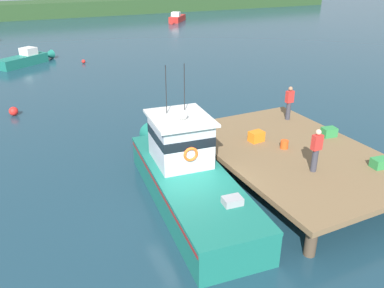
{
  "coord_description": "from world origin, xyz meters",
  "views": [
    {
      "loc": [
        -5.15,
        -11.04,
        8.02
      ],
      "look_at": [
        1.2,
        1.96,
        1.4
      ],
      "focal_mm": 36.78,
      "sensor_mm": 36.0,
      "label": 1
    }
  ],
  "objects_px": {
    "mooring_buoy_outer": "(84,61)",
    "deckhand_further_back": "(316,150)",
    "crate_stack_mid_dock": "(380,163)",
    "crate_stack_near_edge": "(256,136)",
    "crate_single_by_cleat": "(329,132)",
    "bait_bucket": "(284,144)",
    "moored_boat_outer_mooring": "(177,18)",
    "mooring_buoy_channel_marker": "(14,111)",
    "moored_boat_off_the_point": "(26,59)",
    "main_fishing_boat": "(186,173)",
    "deckhand_by_the_boat": "(289,102)"
  },
  "relations": [
    {
      "from": "mooring_buoy_outer",
      "to": "deckhand_further_back",
      "type": "bearing_deg",
      "value": -83.78
    },
    {
      "from": "crate_stack_mid_dock",
      "to": "crate_stack_near_edge",
      "type": "bearing_deg",
      "value": 124.62
    },
    {
      "from": "crate_single_by_cleat",
      "to": "bait_bucket",
      "type": "bearing_deg",
      "value": -177.0
    },
    {
      "from": "crate_single_by_cleat",
      "to": "moored_boat_outer_mooring",
      "type": "height_order",
      "value": "crate_single_by_cleat"
    },
    {
      "from": "crate_stack_near_edge",
      "to": "mooring_buoy_outer",
      "type": "distance_m",
      "value": 23.22
    },
    {
      "from": "crate_single_by_cleat",
      "to": "mooring_buoy_outer",
      "type": "height_order",
      "value": "crate_single_by_cleat"
    },
    {
      "from": "bait_bucket",
      "to": "moored_boat_outer_mooring",
      "type": "relative_size",
      "value": 0.06
    },
    {
      "from": "crate_single_by_cleat",
      "to": "mooring_buoy_channel_marker",
      "type": "distance_m",
      "value": 17.37
    },
    {
      "from": "deckhand_further_back",
      "to": "moored_boat_off_the_point",
      "type": "xyz_separation_m",
      "value": [
        -7.44,
        27.83,
        -1.57
      ]
    },
    {
      "from": "crate_stack_near_edge",
      "to": "mooring_buoy_channel_marker",
      "type": "xyz_separation_m",
      "value": [
        -8.98,
        11.44,
        -1.16
      ]
    },
    {
      "from": "main_fishing_boat",
      "to": "mooring_buoy_outer",
      "type": "distance_m",
      "value": 24.0
    },
    {
      "from": "crate_single_by_cleat",
      "to": "deckhand_by_the_boat",
      "type": "bearing_deg",
      "value": 96.99
    },
    {
      "from": "mooring_buoy_outer",
      "to": "crate_stack_mid_dock",
      "type": "bearing_deg",
      "value": -79.02
    },
    {
      "from": "deckhand_by_the_boat",
      "to": "moored_boat_off_the_point",
      "type": "xyz_separation_m",
      "value": [
        -9.94,
        23.24,
        -1.57
      ]
    },
    {
      "from": "crate_stack_mid_dock",
      "to": "deckhand_further_back",
      "type": "bearing_deg",
      "value": 160.38
    },
    {
      "from": "deckhand_further_back",
      "to": "mooring_buoy_channel_marker",
      "type": "distance_m",
      "value": 17.37
    },
    {
      "from": "deckhand_by_the_boat",
      "to": "deckhand_further_back",
      "type": "height_order",
      "value": "same"
    },
    {
      "from": "crate_stack_near_edge",
      "to": "moored_boat_off_the_point",
      "type": "xyz_separation_m",
      "value": [
        -7.1,
        24.72,
        -0.93
      ]
    },
    {
      "from": "deckhand_by_the_boat",
      "to": "mooring_buoy_outer",
      "type": "distance_m",
      "value": 22.3
    },
    {
      "from": "main_fishing_boat",
      "to": "deckhand_further_back",
      "type": "relative_size",
      "value": 6.09
    },
    {
      "from": "main_fishing_boat",
      "to": "mooring_buoy_channel_marker",
      "type": "distance_m",
      "value": 13.44
    },
    {
      "from": "mooring_buoy_outer",
      "to": "mooring_buoy_channel_marker",
      "type": "bearing_deg",
      "value": -119.12
    },
    {
      "from": "moored_boat_off_the_point",
      "to": "deckhand_by_the_boat",
      "type": "bearing_deg",
      "value": -66.85
    },
    {
      "from": "mooring_buoy_channel_marker",
      "to": "bait_bucket",
      "type": "bearing_deg",
      "value": -52.5
    },
    {
      "from": "main_fishing_boat",
      "to": "deckhand_by_the_boat",
      "type": "height_order",
      "value": "main_fishing_boat"
    },
    {
      "from": "crate_single_by_cleat",
      "to": "moored_boat_outer_mooring",
      "type": "xyz_separation_m",
      "value": [
        13.11,
        45.77,
        -0.89
      ]
    },
    {
      "from": "mooring_buoy_channel_marker",
      "to": "mooring_buoy_outer",
      "type": "bearing_deg",
      "value": 60.88
    },
    {
      "from": "deckhand_further_back",
      "to": "mooring_buoy_channel_marker",
      "type": "relative_size",
      "value": 3.15
    },
    {
      "from": "crate_stack_mid_dock",
      "to": "mooring_buoy_channel_marker",
      "type": "relative_size",
      "value": 1.16
    },
    {
      "from": "crate_single_by_cleat",
      "to": "moored_boat_off_the_point",
      "type": "relative_size",
      "value": 0.12
    },
    {
      "from": "deckhand_by_the_boat",
      "to": "crate_stack_mid_dock",
      "type": "bearing_deg",
      "value": -91.08
    },
    {
      "from": "crate_stack_near_edge",
      "to": "mooring_buoy_outer",
      "type": "xyz_separation_m",
      "value": [
        -2.51,
        23.06,
        -1.25
      ]
    },
    {
      "from": "moored_boat_off_the_point",
      "to": "mooring_buoy_outer",
      "type": "distance_m",
      "value": 4.89
    },
    {
      "from": "main_fishing_boat",
      "to": "crate_stack_near_edge",
      "type": "relative_size",
      "value": 16.56
    },
    {
      "from": "crate_single_by_cleat",
      "to": "main_fishing_boat",
      "type": "bearing_deg",
      "value": 179.61
    },
    {
      "from": "main_fishing_boat",
      "to": "moored_boat_off_the_point",
      "type": "height_order",
      "value": "main_fishing_boat"
    },
    {
      "from": "main_fishing_boat",
      "to": "deckhand_further_back",
      "type": "xyz_separation_m",
      "value": [
        4.05,
        -2.21,
        1.05
      ]
    },
    {
      "from": "main_fishing_boat",
      "to": "crate_stack_mid_dock",
      "type": "bearing_deg",
      "value": -25.41
    },
    {
      "from": "main_fishing_boat",
      "to": "crate_stack_mid_dock",
      "type": "height_order",
      "value": "main_fishing_boat"
    },
    {
      "from": "moored_boat_off_the_point",
      "to": "crate_stack_near_edge",
      "type": "bearing_deg",
      "value": -73.98
    },
    {
      "from": "bait_bucket",
      "to": "mooring_buoy_channel_marker",
      "type": "bearing_deg",
      "value": 127.5
    },
    {
      "from": "deckhand_further_back",
      "to": "deckhand_by_the_boat",
      "type": "bearing_deg",
      "value": 61.52
    },
    {
      "from": "moored_boat_outer_mooring",
      "to": "mooring_buoy_outer",
      "type": "bearing_deg",
      "value": -130.75
    },
    {
      "from": "deckhand_further_back",
      "to": "mooring_buoy_channel_marker",
      "type": "bearing_deg",
      "value": 122.66
    },
    {
      "from": "crate_stack_near_edge",
      "to": "bait_bucket",
      "type": "xyz_separation_m",
      "value": [
        0.63,
        -1.08,
        -0.05
      ]
    },
    {
      "from": "crate_single_by_cleat",
      "to": "moored_boat_off_the_point",
      "type": "xyz_separation_m",
      "value": [
        -10.23,
        25.67,
        -0.91
      ]
    },
    {
      "from": "crate_single_by_cleat",
      "to": "deckhand_further_back",
      "type": "xyz_separation_m",
      "value": [
        -2.79,
        -2.16,
        0.66
      ]
    },
    {
      "from": "crate_single_by_cleat",
      "to": "mooring_buoy_channel_marker",
      "type": "xyz_separation_m",
      "value": [
        -12.12,
        12.39,
        -1.14
      ]
    },
    {
      "from": "crate_stack_near_edge",
      "to": "bait_bucket",
      "type": "bearing_deg",
      "value": -60.01
    },
    {
      "from": "crate_stack_mid_dock",
      "to": "mooring_buoy_channel_marker",
      "type": "xyz_separation_m",
      "value": [
        -11.72,
        15.4,
        -1.12
      ]
    }
  ]
}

